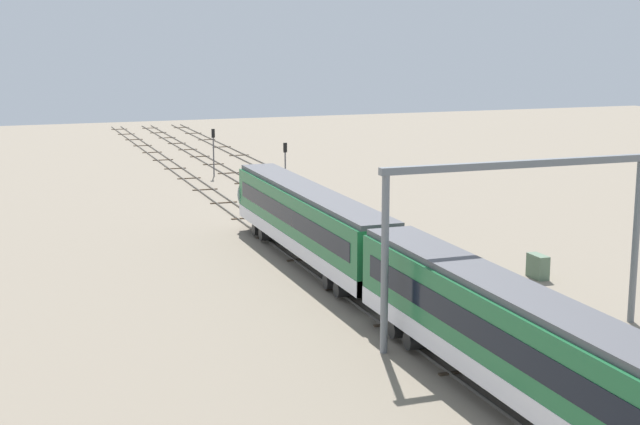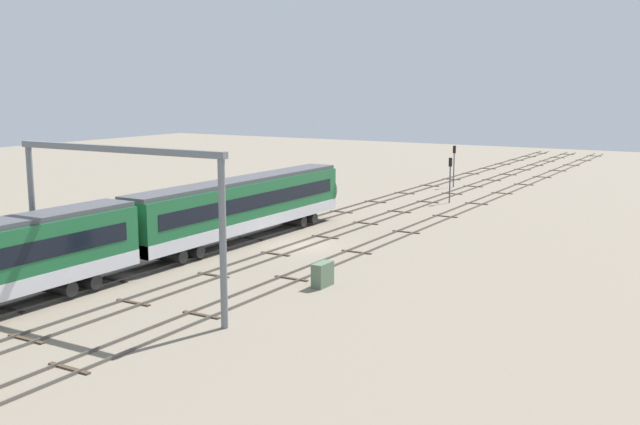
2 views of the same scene
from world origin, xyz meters
name	(u,v)px [view 1 (image 1 of 2)]	position (x,y,z in m)	size (l,w,h in m)	color
ground_plane	(370,254)	(0.00, 0.00, 0.00)	(199.93, 199.93, 0.00)	gray
track_near_foreground	(433,248)	(0.00, -4.74, 0.07)	(183.93, 2.40, 0.16)	#59544C
track_second_near	(370,253)	(0.00, 0.00, 0.07)	(183.93, 2.40, 0.16)	#59544C
track_with_train	(304,259)	(0.00, 4.74, 0.07)	(183.93, 2.40, 0.16)	#59544C
overhead_gantry	(518,211)	(-18.47, 0.00, 6.38)	(0.40, 14.69, 8.85)	slate
signal_light_trackside_approach	(285,160)	(25.53, -2.08, 3.06)	(0.31, 0.32, 4.69)	#4C4C51
signal_light_trackside_departure	(213,146)	(37.41, 1.96, 3.23)	(0.31, 0.32, 4.97)	#4C4C51
relay_cabinet	(538,266)	(-9.24, -7.30, 0.74)	(1.61, 0.71, 1.48)	#597259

